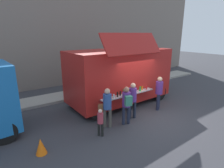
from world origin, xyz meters
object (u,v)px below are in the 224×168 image
traffic_cone_orange (41,146)px  customer_extra_browsing (159,90)px  trash_bin (146,77)px  customer_front_ordering (133,98)px  customer_mid_with_backpack (127,102)px  customer_rear_waiting (107,105)px  child_near_queue (100,120)px  food_truck_main (120,75)px

traffic_cone_orange → customer_extra_browsing: size_ratio=0.32×
trash_bin → customer_extra_browsing: size_ratio=0.52×
customer_front_ordering → customer_extra_browsing: customer_extra_browsing is taller
customer_mid_with_backpack → trash_bin: bearing=-31.8°
customer_front_ordering → customer_rear_waiting: (-1.42, -0.04, 0.00)m
traffic_cone_orange → child_near_queue: size_ratio=0.50×
customer_extra_browsing → child_near_queue: customer_extra_browsing is taller
trash_bin → traffic_cone_orange: bearing=-154.1°
customer_front_ordering → customer_mid_with_backpack: customer_mid_with_backpack is taller
trash_bin → customer_rear_waiting: 7.84m
customer_front_ordering → trash_bin: bearing=-24.5°
customer_front_ordering → customer_extra_browsing: size_ratio=0.97×
traffic_cone_orange → trash_bin: (9.28, 4.50, 0.18)m
customer_rear_waiting → customer_extra_browsing: size_ratio=0.98×
food_truck_main → customer_extra_browsing: bearing=-64.0°
traffic_cone_orange → customer_front_ordering: customer_front_ordering is taller
food_truck_main → customer_rear_waiting: (-2.16, -1.94, -0.61)m
customer_front_ordering → child_near_queue: customer_front_ordering is taller
traffic_cone_orange → customer_mid_with_backpack: (3.52, -0.05, 0.76)m
customer_mid_with_backpack → customer_extra_browsing: (2.37, 0.31, 0.01)m
traffic_cone_orange → trash_bin: trash_bin is taller
traffic_cone_orange → customer_extra_browsing: 5.94m
traffic_cone_orange → customer_rear_waiting: (2.73, 0.24, 0.73)m
traffic_cone_orange → customer_front_ordering: (4.15, 0.28, 0.73)m
trash_bin → customer_front_ordering: 6.67m
customer_mid_with_backpack → child_near_queue: (-1.38, -0.14, -0.37)m
trash_bin → customer_front_ordering: customer_front_ordering is taller
customer_extra_browsing → child_near_queue: (-3.75, -0.45, -0.38)m
traffic_cone_orange → child_near_queue: bearing=-5.3°
child_near_queue → customer_mid_with_backpack: bearing=-35.3°
customer_extra_browsing → customer_mid_with_backpack: bearing=68.0°
customer_extra_browsing → customer_front_ordering: bearing=59.8°
customer_extra_browsing → trash_bin: bearing=-68.1°
customer_extra_browsing → traffic_cone_orange: bearing=63.0°
customer_extra_browsing → child_near_queue: 3.79m
traffic_cone_orange → customer_extra_browsing: customer_extra_browsing is taller
customer_front_ordering → food_truck_main: bearing=4.9°
trash_bin → child_near_queue: size_ratio=0.83×
traffic_cone_orange → child_near_queue: (2.14, -0.20, 0.38)m
customer_front_ordering → child_near_queue: 2.09m
customer_mid_with_backpack → child_near_queue: 1.43m
trash_bin → customer_mid_with_backpack: (-5.76, -4.56, 0.57)m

